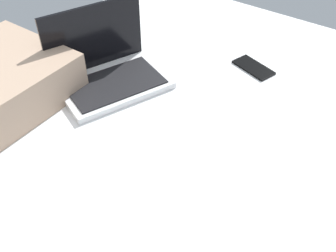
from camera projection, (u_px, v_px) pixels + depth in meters
The scene contains 3 objects.
bed_mattress at pixel (153, 162), 112.67cm from camera, with size 180.00×140.00×18.00cm, color white.
laptop at pixel (108, 70), 123.62cm from camera, with size 39.25×33.78×23.00cm.
cell_phone at pixel (253, 67), 131.81cm from camera, with size 6.80×14.00×0.80cm, color black.
Camera 1 is at (-59.54, -47.42, 92.84)cm, focal length 41.84 mm.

